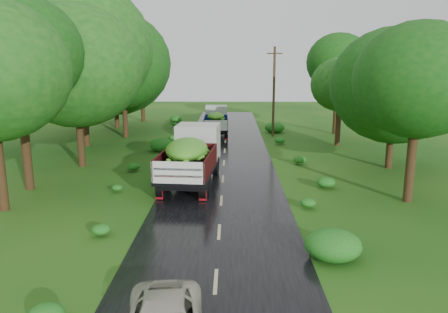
{
  "coord_description": "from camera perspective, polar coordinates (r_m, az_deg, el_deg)",
  "views": [
    {
      "loc": [
        0.46,
        -12.44,
        6.78
      ],
      "look_at": [
        0.09,
        10.4,
        1.7
      ],
      "focal_mm": 35.0,
      "sensor_mm": 36.0,
      "label": 1
    }
  ],
  "objects": [
    {
      "name": "ground",
      "position": [
        14.17,
        -1.09,
        -16.04
      ],
      "size": [
        120.0,
        120.0,
        0.0
      ],
      "primitive_type": "plane",
      "color": "#10430E",
      "rests_on": "ground"
    },
    {
      "name": "trees_left",
      "position": [
        36.07,
        -16.7,
        11.81
      ],
      "size": [
        6.59,
        33.28,
        9.78
      ],
      "color": "black",
      "rests_on": "ground"
    },
    {
      "name": "trees_right",
      "position": [
        31.46,
        18.59,
        9.68
      ],
      "size": [
        5.18,
        23.49,
        8.09
      ],
      "color": "black",
      "rests_on": "ground"
    },
    {
      "name": "truck_far",
      "position": [
        40.34,
        -1.03,
        4.87
      ],
      "size": [
        2.21,
        5.95,
        2.48
      ],
      "rotation": [
        0.0,
        0.0,
        0.02
      ],
      "color": "black",
      "rests_on": "ground"
    },
    {
      "name": "truck_near",
      "position": [
        24.28,
        -4.19,
        0.42
      ],
      "size": [
        3.12,
        7.33,
        3.0
      ],
      "rotation": [
        0.0,
        0.0,
        -0.09
      ],
      "color": "black",
      "rests_on": "ground"
    },
    {
      "name": "shrubs",
      "position": [
        27.21,
        -0.08,
        -1.13
      ],
      "size": [
        11.9,
        44.0,
        0.7
      ],
      "color": "#195F16",
      "rests_on": "ground"
    },
    {
      "name": "road",
      "position": [
        18.71,
        -0.56,
        -8.67
      ],
      "size": [
        6.5,
        80.0,
        0.02
      ],
      "primitive_type": "cube",
      "color": "black",
      "rests_on": "ground"
    },
    {
      "name": "road_lines",
      "position": [
        19.64,
        -0.48,
        -7.58
      ],
      "size": [
        0.12,
        69.6,
        0.0
      ],
      "color": "#BFB78C",
      "rests_on": "road"
    },
    {
      "name": "utility_pole",
      "position": [
        39.25,
        6.52,
        8.5
      ],
      "size": [
        1.32,
        0.61,
        7.9
      ],
      "rotation": [
        0.0,
        0.0,
        -0.38
      ],
      "color": "#382616",
      "rests_on": "ground"
    }
  ]
}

